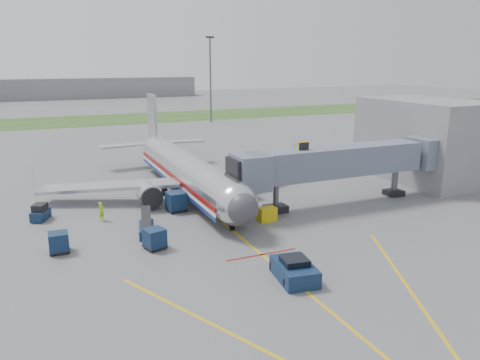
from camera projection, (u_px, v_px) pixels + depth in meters
name	position (u px, v px, depth m)	size (l,w,h in m)	color
ground	(241.00, 238.00, 40.06)	(400.00, 400.00, 0.00)	#565659
grass_strip	(99.00, 120.00, 119.90)	(300.00, 25.00, 0.01)	#2D4C1E
apron_markings	(283.00, 272.00, 33.50)	(21.52, 50.00, 0.01)	gold
airliner	(187.00, 171.00, 52.94)	(32.10, 35.67, 10.25)	silver
jet_bridge	(335.00, 163.00, 48.40)	(25.30, 4.00, 6.90)	slate
terminal	(425.00, 140.00, 59.39)	(10.00, 16.00, 10.00)	slate
light_mast_right	(210.00, 78.00, 113.68)	(2.00, 0.44, 20.40)	#595B60
distant_terminal	(46.00, 89.00, 185.99)	(120.00, 14.00, 8.00)	slate
pushback_tug	(294.00, 270.00, 32.24)	(2.88, 4.15, 1.60)	#0C1E39
baggage_tug	(40.00, 213.00, 44.38)	(1.99, 2.52, 1.57)	#0C1E39
baggage_cart_a	(176.00, 202.00, 46.91)	(1.97, 1.97, 1.96)	#0C1E39
baggage_cart_b	(155.00, 239.00, 37.51)	(1.89, 1.89, 1.67)	#0C1E39
baggage_cart_c	(59.00, 242.00, 36.76)	(1.55, 1.55, 1.64)	#0C1E39
belt_loader	(147.00, 229.00, 40.71)	(1.94, 4.10, 1.94)	#0C1E39
ground_power_cart	(267.00, 214.00, 44.12)	(1.71, 1.17, 1.34)	gold
ramp_worker	(101.00, 211.00, 44.08)	(0.67, 0.44, 1.83)	#95E81B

